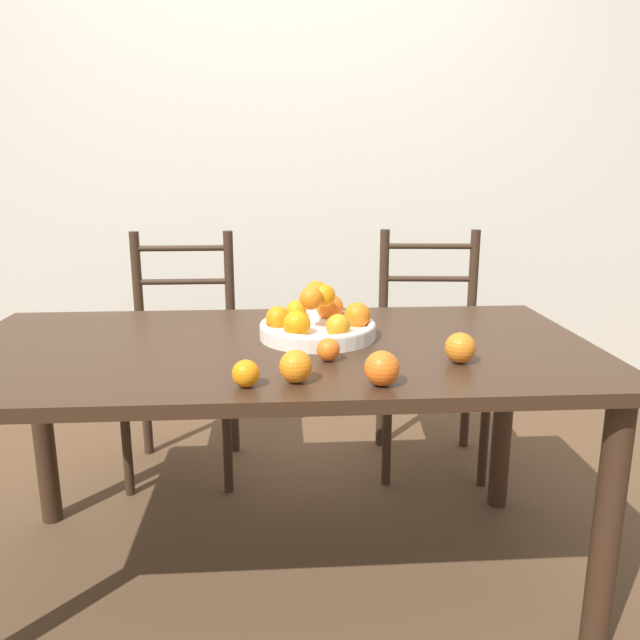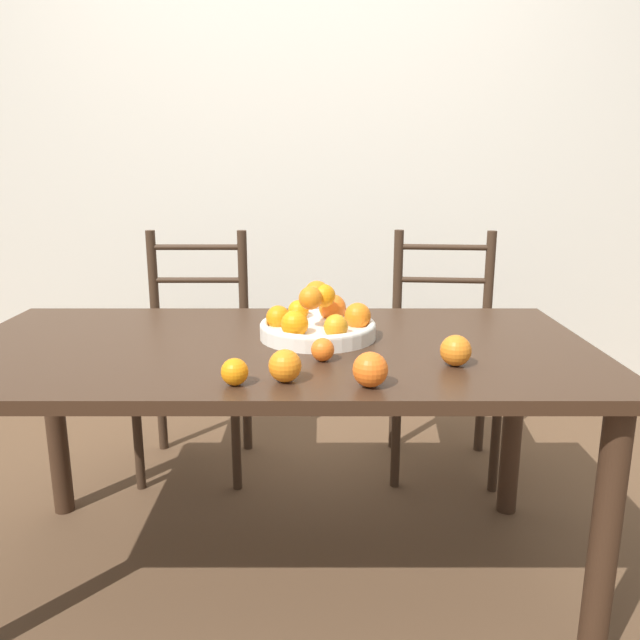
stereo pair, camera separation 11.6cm
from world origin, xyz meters
name	(u,v)px [view 1 (the left image)]	position (x,y,z in m)	size (l,w,h in m)	color
ground_plane	(280,574)	(0.00, 0.00, 0.00)	(12.00, 12.00, 0.00)	brown
wall_back	(275,153)	(0.00, 1.49, 1.30)	(8.00, 0.06, 2.60)	silver
dining_table	(277,375)	(0.00, 0.00, 0.65)	(1.79, 0.90, 0.75)	#382316
fruit_bowl	(318,323)	(0.12, 0.06, 0.79)	(0.34, 0.34, 0.17)	silver
orange_loose_0	(382,368)	(0.24, -0.36, 0.79)	(0.08, 0.08, 0.08)	orange
orange_loose_1	(460,348)	(0.47, -0.20, 0.79)	(0.08, 0.08, 0.08)	orange
orange_loose_2	(246,373)	(-0.07, -0.35, 0.78)	(0.06, 0.06, 0.06)	orange
orange_loose_3	(296,366)	(0.05, -0.32, 0.78)	(0.08, 0.08, 0.08)	orange
orange_loose_4	(328,350)	(0.13, -0.16, 0.78)	(0.06, 0.06, 0.06)	orange
chair_left	(182,357)	(-0.39, 0.75, 0.48)	(0.42, 0.40, 0.98)	#382619
chair_right	(430,352)	(0.63, 0.75, 0.48)	(0.46, 0.44, 0.98)	#382619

